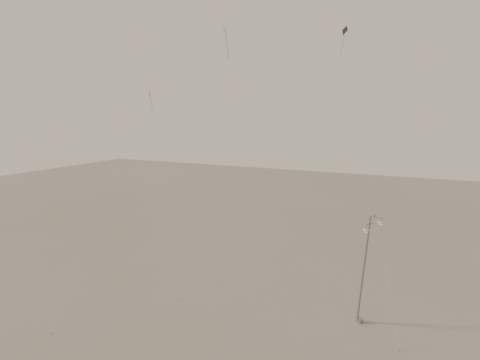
% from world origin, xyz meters
% --- Properties ---
extents(ground, '(160.00, 160.00, 0.00)m').
position_xyz_m(ground, '(0.00, 0.00, 0.00)').
color(ground, gray).
rests_on(ground, ground).
extents(street_lamp, '(1.59, 1.00, 8.39)m').
position_xyz_m(street_lamp, '(11.99, 6.18, 4.48)').
color(street_lamp, gray).
rests_on(street_lamp, ground).
extents(kite_1, '(3.24, 3.07, 21.97)m').
position_xyz_m(kite_1, '(0.36, 5.30, 17.45)').
color(kite_1, '#322C2A').
rests_on(kite_1, ground).
extents(kite_3, '(1.47, 10.68, 17.36)m').
position_xyz_m(kite_3, '(-6.78, 2.95, 12.39)').
color(kite_3, '#9D3416').
rests_on(kite_3, ground).
extents(kite_4, '(6.46, 9.91, 22.70)m').
position_xyz_m(kite_4, '(9.86, 11.12, 17.21)').
color(kite_4, '#322C2A').
rests_on(kite_4, ground).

